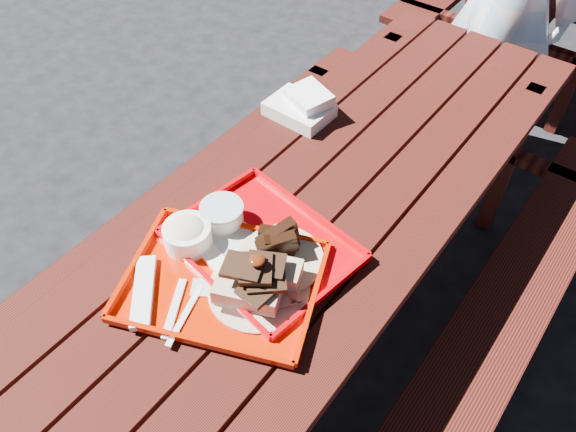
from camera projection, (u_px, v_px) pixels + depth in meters
name	position (u px, v px, depth m)	size (l,w,h in m)	color
ground	(311.00, 335.00, 2.21)	(60.00, 60.00, 0.00)	black
picnic_table_near	(316.00, 244.00, 1.80)	(1.41, 2.40, 0.75)	#43140D
near_tray	(225.00, 269.00, 1.44)	(0.60, 0.54, 0.16)	red
far_tray	(257.00, 243.00, 1.52)	(0.53, 0.44, 0.08)	#CC0008
white_cloth	(302.00, 106.00, 1.92)	(0.22, 0.19, 0.09)	white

